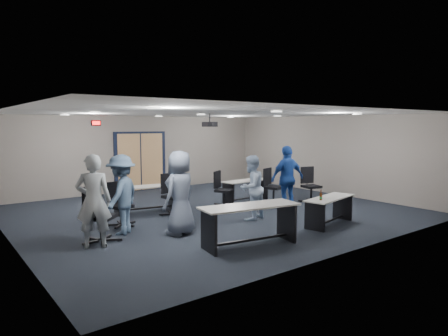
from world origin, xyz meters
TOP-DOWN VIEW (x-y plane):
  - floor at (0.00, 0.00)m, footprint 10.00×10.00m
  - back_wall at (0.00, 4.50)m, footprint 10.00×0.04m
  - front_wall at (0.00, -4.50)m, footprint 10.00×0.04m
  - left_wall at (-5.00, 0.00)m, footprint 0.04×9.00m
  - right_wall at (5.00, 0.00)m, footprint 0.04×9.00m
  - ceiling at (0.00, 0.00)m, footprint 10.00×9.00m
  - double_door at (0.00, 4.46)m, footprint 2.00×0.07m
  - exit_sign at (-1.60, 4.44)m, footprint 0.32×0.07m
  - ceiling_projector at (0.30, 0.50)m, footprint 0.35×0.32m
  - ceiling_can_lights at (0.00, 0.25)m, footprint 6.24×5.74m
  - table_front_left at (-1.25, -3.07)m, footprint 2.08×0.99m
  - table_front_right at (1.36, -2.94)m, footprint 1.71×0.87m
  - table_back_left at (-1.50, 1.03)m, footprint 1.82×0.87m
  - table_back_right at (1.71, 0.55)m, footprint 1.67×0.65m
  - chair_back_a at (-2.66, -0.07)m, footprint 0.75×0.75m
  - chair_back_b at (-1.11, 0.13)m, footprint 0.82×0.82m
  - chair_back_c at (0.64, 0.27)m, footprint 0.90×0.90m
  - chair_back_d at (2.14, -0.25)m, footprint 0.85×0.85m
  - chair_loose_left at (-3.51, -1.09)m, footprint 1.03×1.03m
  - chair_loose_right at (3.16, -0.85)m, footprint 0.83×0.83m
  - person_gray at (-3.73, -1.34)m, footprint 0.79×0.68m
  - person_plaid at (-1.91, -1.52)m, footprint 1.05×0.88m
  - person_lightblue at (0.22, -1.41)m, footprint 0.93×0.81m
  - person_navy at (1.72, -1.22)m, footprint 1.11×0.58m
  - person_back at (-2.91, -0.72)m, footprint 1.28×1.22m

SIDE VIEW (x-z plane):
  - floor at x=0.00m, z-range 0.00..0.00m
  - table_back_right at x=1.71m, z-range 0.07..0.84m
  - table_front_right at x=1.36m, z-range 0.00..0.91m
  - table_back_left at x=-1.50m, z-range 0.13..0.84m
  - chair_back_a at x=-2.66m, z-range 0.00..1.04m
  - chair_back_c at x=0.64m, z-range 0.00..1.04m
  - chair_back_d at x=2.14m, z-range 0.00..1.07m
  - chair_loose_right at x=3.16m, z-range 0.00..1.09m
  - chair_back_b at x=-1.11m, z-range 0.00..1.11m
  - table_front_left at x=-1.25m, z-range 0.15..0.96m
  - chair_loose_left at x=-3.51m, z-range 0.00..1.16m
  - person_lightblue at x=0.22m, z-range 0.00..1.63m
  - person_back at x=-2.91m, z-range 0.00..1.74m
  - person_navy at x=1.72m, z-range 0.00..1.82m
  - person_gray at x=-3.73m, z-range 0.00..1.83m
  - person_plaid at x=-1.91m, z-range 0.00..1.83m
  - double_door at x=0.00m, z-range -0.05..2.15m
  - back_wall at x=0.00m, z-range 0.00..2.70m
  - front_wall at x=0.00m, z-range 0.00..2.70m
  - left_wall at x=-5.00m, z-range 0.00..2.70m
  - right_wall at x=5.00m, z-range 0.00..2.70m
  - ceiling_projector at x=0.30m, z-range 2.22..2.59m
  - exit_sign at x=-1.60m, z-range 2.36..2.54m
  - ceiling_can_lights at x=0.00m, z-range 2.66..2.68m
  - ceiling at x=0.00m, z-range 2.68..2.72m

